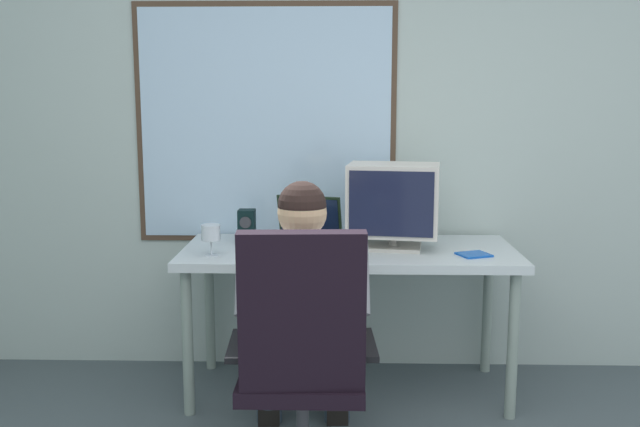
% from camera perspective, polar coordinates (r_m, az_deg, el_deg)
% --- Properties ---
extents(wall_rear, '(4.94, 0.08, 2.62)m').
position_cam_1_polar(wall_rear, '(3.95, 3.02, 6.42)').
color(wall_rear, '#B1C1BA').
rests_on(wall_rear, ground).
extents(desk, '(1.67, 0.72, 0.76)m').
position_cam_1_polar(desk, '(3.62, 2.31, -3.88)').
color(desk, gray).
rests_on(desk, ground).
extents(office_chair, '(0.60, 0.60, 1.05)m').
position_cam_1_polar(office_chair, '(2.72, -1.43, -10.80)').
color(office_chair, black).
rests_on(office_chair, ground).
extents(person_seated, '(0.55, 0.82, 1.20)m').
position_cam_1_polar(person_seated, '(2.98, -1.39, -8.16)').
color(person_seated, '#2D3B48').
rests_on(person_seated, ground).
extents(crt_monitor, '(0.48, 0.36, 0.43)m').
position_cam_1_polar(crt_monitor, '(3.57, 5.86, 1.02)').
color(crt_monitor, beige).
rests_on(crt_monitor, desk).
extents(laptop, '(0.41, 0.39, 0.25)m').
position_cam_1_polar(laptop, '(3.64, -1.23, -1.61)').
color(laptop, black).
rests_on(laptop, desk).
extents(wine_glass, '(0.09, 0.09, 0.15)m').
position_cam_1_polar(wine_glass, '(3.45, -8.67, -1.64)').
color(wine_glass, silver).
rests_on(wine_glass, desk).
extents(desk_speaker, '(0.09, 0.10, 0.17)m').
position_cam_1_polar(desk_speaker, '(3.76, -5.85, -0.97)').
color(desk_speaker, black).
rests_on(desk_speaker, desk).
extents(cd_case, '(0.18, 0.17, 0.01)m').
position_cam_1_polar(cd_case, '(3.52, 12.15, -3.21)').
color(cd_case, blue).
rests_on(cd_case, desk).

